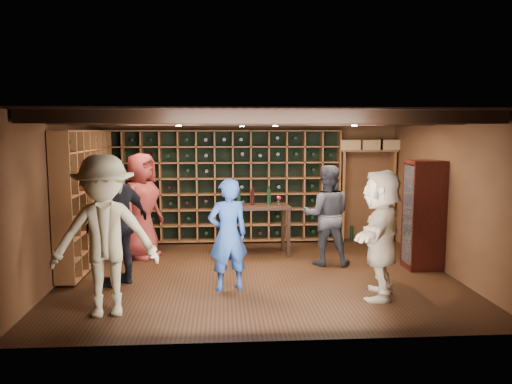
{
  "coord_description": "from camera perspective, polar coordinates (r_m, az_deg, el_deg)",
  "views": [
    {
      "loc": [
        -0.55,
        -7.62,
        2.26
      ],
      "look_at": [
        -0.02,
        0.2,
        1.29
      ],
      "focal_mm": 35.0,
      "sensor_mm": 36.0,
      "label": 1
    }
  ],
  "objects": [
    {
      "name": "guest_khaki",
      "position": [
        6.33,
        -16.91,
        -4.84
      ],
      "size": [
        1.37,
        0.92,
        1.97
      ],
      "primitive_type": "imported",
      "rotation": [
        0.0,
        0.0,
        0.15
      ],
      "color": "gray",
      "rests_on": "ground"
    },
    {
      "name": "room_shell",
      "position": [
        7.69,
        0.25,
        8.26
      ],
      "size": [
        6.0,
        6.0,
        6.0
      ],
      "color": "#54331C",
      "rests_on": "ground"
    },
    {
      "name": "display_cabinet",
      "position": [
        8.59,
        18.57,
        -2.72
      ],
      "size": [
        0.55,
        0.5,
        1.75
      ],
      "color": "black",
      "rests_on": "ground"
    },
    {
      "name": "guest_red_floral",
      "position": [
        9.04,
        -12.92,
        -1.55
      ],
      "size": [
        0.94,
        1.08,
        1.87
      ],
      "primitive_type": "imported",
      "rotation": [
        0.0,
        0.0,
        1.1
      ],
      "color": "maroon",
      "rests_on": "ground"
    },
    {
      "name": "guest_woman_black",
      "position": [
        7.53,
        -15.48,
        -3.33
      ],
      "size": [
        1.02,
        1.15,
        1.87
      ],
      "primitive_type": "imported",
      "rotation": [
        0.0,
        0.0,
        4.08
      ],
      "color": "black",
      "rests_on": "ground"
    },
    {
      "name": "guest_beige",
      "position": [
        6.95,
        14.08,
        -4.67
      ],
      "size": [
        1.1,
        1.69,
        1.74
      ],
      "primitive_type": "imported",
      "rotation": [
        0.0,
        0.0,
        4.31
      ],
      "color": "#C1AB8E",
      "rests_on": "ground"
    },
    {
      "name": "man_blue_shirt",
      "position": [
        7.06,
        -3.22,
        -4.89
      ],
      "size": [
        0.67,
        0.54,
        1.6
      ],
      "primitive_type": "imported",
      "rotation": [
        0.0,
        0.0,
        3.45
      ],
      "color": "navy",
      "rests_on": "ground"
    },
    {
      "name": "wine_rack_back",
      "position": [
        10.01,
        -3.68,
        0.69
      ],
      "size": [
        4.65,
        0.3,
        2.2
      ],
      "color": "brown",
      "rests_on": "ground"
    },
    {
      "name": "wine_rack_left",
      "position": [
        8.82,
        -18.81,
        -0.55
      ],
      "size": [
        0.3,
        2.65,
        2.2
      ],
      "color": "brown",
      "rests_on": "ground"
    },
    {
      "name": "ground",
      "position": [
        7.96,
        0.27,
        -9.42
      ],
      "size": [
        6.0,
        6.0,
        0.0
      ],
      "primitive_type": "plane",
      "color": "black",
      "rests_on": "ground"
    },
    {
      "name": "tasting_table",
      "position": [
        9.01,
        -0.06,
        -2.24
      ],
      "size": [
        1.25,
        0.7,
        1.19
      ],
      "rotation": [
        0.0,
        0.0,
        0.07
      ],
      "color": "black",
      "rests_on": "ground"
    },
    {
      "name": "man_grey_suit",
      "position": [
        8.46,
        8.08,
        -2.65
      ],
      "size": [
        0.91,
        0.76,
        1.69
      ],
      "primitive_type": "imported",
      "rotation": [
        0.0,
        0.0,
        2.99
      ],
      "color": "black",
      "rests_on": "ground"
    },
    {
      "name": "crate_shelf",
      "position": [
        10.39,
        12.72,
        3.08
      ],
      "size": [
        1.2,
        0.32,
        2.07
      ],
      "color": "brown",
      "rests_on": "ground"
    }
  ]
}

